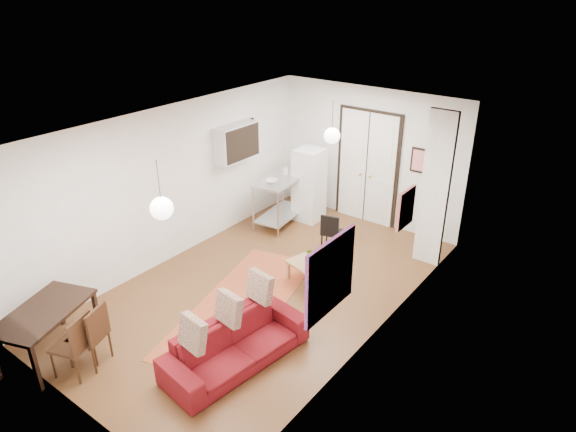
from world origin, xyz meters
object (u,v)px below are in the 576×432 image
Objects in this scene: coffee_table at (311,268)px; dining_chair_far at (76,336)px; fridge at (309,185)px; kitchen_counter at (281,193)px; sofa at (236,344)px; dining_chair_near at (93,327)px; dining_table at (44,316)px; black_side_chair at (334,227)px.

coffee_table is 3.86m from dining_chair_far.
fridge reaches higher than coffee_table.
sofa is at bearing -68.25° from kitchen_counter.
coffee_table is at bearing 15.33° from sofa.
fridge reaches higher than dining_chair_far.
dining_chair_far is at bearing 138.40° from sofa.
dining_chair_near is at bearing -111.49° from coffee_table.
sofa is 2.20× the size of coffee_table.
dining_chair_near is at bearing 29.59° from dining_table.
dining_chair_near is 4.82m from black_side_chair.
sofa is 1.48× the size of kitchen_counter.
black_side_chair is (-0.40, 1.36, 0.12)m from coffee_table.
dining_chair_far is at bearing -110.14° from coffee_table.
kitchen_counter is at bearing -25.43° from black_side_chair.
dining_table is at bearing 58.58° from black_side_chair.
dining_table is (-1.93, -3.71, 0.34)m from coffee_table.
black_side_chair is at bearing 18.78° from sofa.
sofa is at bearing -69.12° from fridge.
dining_chair_near is at bearing 160.15° from dining_chair_far.
black_side_chair is (0.93, 4.98, -0.08)m from dining_chair_far.
black_side_chair is at bearing 149.02° from dining_chair_near.
coffee_table is 4.20m from dining_table.
dining_table is at bearing -117.43° from coffee_table.
black_side_chair is at bearing 106.32° from coffee_table.
coffee_table is at bearing 91.70° from black_side_chair.
dining_chair_far reaches higher than coffee_table.
dining_table is 1.94× the size of black_side_chair.
black_side_chair is at bearing 73.20° from dining_table.
sofa is 1.98m from dining_chair_near.
sofa is 2.66× the size of black_side_chair.
coffee_table is 2.57m from kitchen_counter.
coffee_table is 0.60× the size of fridge.
dining_table is (-2.22, -1.47, 0.36)m from sofa.
black_side_chair is (1.53, 5.07, -0.21)m from dining_table.
dining_chair_far is at bearing -89.52° from fridge.
kitchen_counter reaches higher than coffee_table.
kitchen_counter is (-2.23, 3.89, 0.38)m from sofa.
sofa is 4.50m from kitchen_counter.
black_side_chair reaches higher than dining_table.
kitchen_counter reaches higher than dining_chair_near.
fridge is at bearing 162.65° from dining_chair_near.
dining_chair_far is (0.24, -5.80, -0.26)m from fridge.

